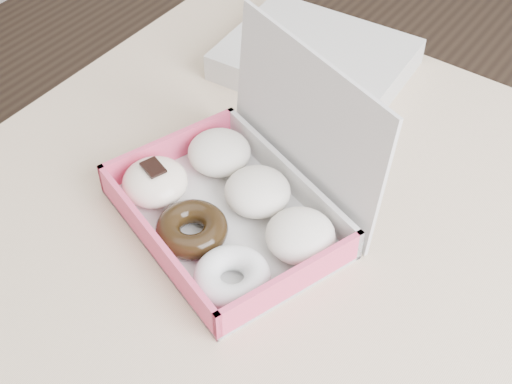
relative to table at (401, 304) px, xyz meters
The scene contains 3 objects.
table is the anchor object (origin of this frame).
donut_box 0.25m from the table, 164.70° to the right, with size 0.34×0.31×0.20m.
newspapers 0.41m from the table, 139.17° to the left, with size 0.27×0.22×0.04m, color beige.
Camera 1 is at (0.16, -0.54, 1.42)m, focal length 50.00 mm.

